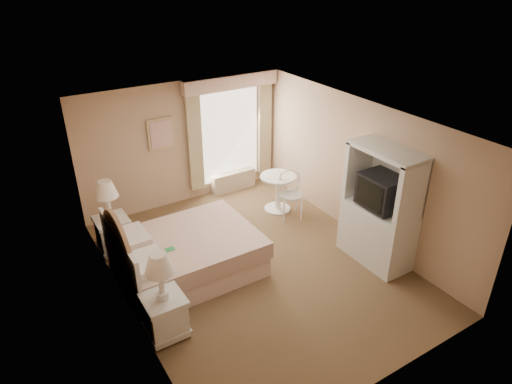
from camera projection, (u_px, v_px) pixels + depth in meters
room at (256, 200)px, 6.99m from camera, size 4.21×5.51×2.51m
window at (231, 131)px, 9.44m from camera, size 2.05×0.22×2.51m
framed_art at (161, 134)px, 8.69m from camera, size 0.52×0.04×0.62m
bed at (181, 255)px, 7.22m from camera, size 2.16×1.70×1.51m
nightstand_near at (164, 306)px, 5.99m from camera, size 0.53×0.53×1.29m
nightstand_far at (112, 225)px, 7.76m from camera, size 0.54×0.54×1.31m
round_table at (278, 187)px, 9.02m from camera, size 0.71×0.71×0.75m
cafe_chair at (290, 190)px, 8.81m from camera, size 0.59×0.59×0.94m
armoire at (379, 216)px, 7.38m from camera, size 0.60×1.21×2.00m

